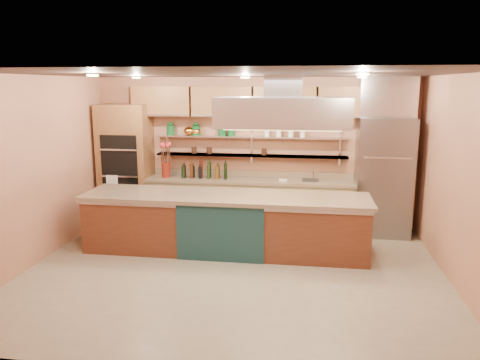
% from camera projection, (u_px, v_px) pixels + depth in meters
% --- Properties ---
extents(floor, '(6.00, 5.00, 0.02)m').
position_uv_depth(floor, '(234.00, 272.00, 6.77)').
color(floor, gray).
rests_on(floor, ground).
extents(ceiling, '(6.00, 5.00, 0.02)m').
position_uv_depth(ceiling, '(233.00, 74.00, 6.21)').
color(ceiling, black).
rests_on(ceiling, wall_back).
extents(wall_back, '(6.00, 0.04, 2.80)m').
position_uv_depth(wall_back, '(254.00, 152.00, 8.92)').
color(wall_back, '#B77656').
rests_on(wall_back, floor).
extents(wall_front, '(6.00, 0.04, 2.80)m').
position_uv_depth(wall_front, '(187.00, 232.00, 4.07)').
color(wall_front, '#B77656').
rests_on(wall_front, floor).
extents(wall_left, '(0.04, 5.00, 2.80)m').
position_uv_depth(wall_left, '(34.00, 171.00, 6.92)').
color(wall_left, '#B77656').
rests_on(wall_left, floor).
extents(wall_right, '(0.04, 5.00, 2.80)m').
position_uv_depth(wall_right, '(461.00, 183.00, 6.06)').
color(wall_right, '#B77656').
rests_on(wall_right, floor).
extents(oven_stack, '(0.95, 0.64, 2.30)m').
position_uv_depth(oven_stack, '(126.00, 164.00, 9.01)').
color(oven_stack, brown).
rests_on(oven_stack, floor).
extents(refrigerator, '(0.95, 0.72, 2.10)m').
position_uv_depth(refrigerator, '(383.00, 177.00, 8.30)').
color(refrigerator, gray).
rests_on(refrigerator, floor).
extents(back_counter, '(3.84, 0.64, 0.93)m').
position_uv_depth(back_counter, '(249.00, 203.00, 8.82)').
color(back_counter, tan).
rests_on(back_counter, floor).
extents(wall_shelf_lower, '(3.60, 0.26, 0.03)m').
position_uv_depth(wall_shelf_lower, '(251.00, 155.00, 8.81)').
color(wall_shelf_lower, silver).
rests_on(wall_shelf_lower, wall_back).
extents(wall_shelf_upper, '(3.60, 0.26, 0.03)m').
position_uv_depth(wall_shelf_upper, '(251.00, 137.00, 8.74)').
color(wall_shelf_upper, silver).
rests_on(wall_shelf_upper, wall_back).
extents(upper_cabinets, '(4.60, 0.36, 0.55)m').
position_uv_depth(upper_cabinets, '(253.00, 102.00, 8.55)').
color(upper_cabinets, brown).
rests_on(upper_cabinets, wall_back).
extents(range_hood, '(2.00, 1.00, 0.45)m').
position_uv_depth(range_hood, '(283.00, 112.00, 7.05)').
color(range_hood, silver).
rests_on(range_hood, ceiling).
extents(ceiling_downlights, '(4.00, 2.80, 0.02)m').
position_uv_depth(ceiling_downlights, '(235.00, 76.00, 6.41)').
color(ceiling_downlights, '#FFE5A5').
rests_on(ceiling_downlights, ceiling).
extents(island, '(4.48, 0.98, 0.94)m').
position_uv_depth(island, '(225.00, 223.00, 7.54)').
color(island, brown).
rests_on(island, floor).
extents(flower_vase, '(0.20, 0.20, 0.28)m').
position_uv_depth(flower_vase, '(166.00, 170.00, 8.88)').
color(flower_vase, maroon).
rests_on(flower_vase, back_counter).
extents(oil_bottle_cluster, '(0.97, 0.46, 0.30)m').
position_uv_depth(oil_bottle_cluster, '(205.00, 170.00, 8.77)').
color(oil_bottle_cluster, black).
rests_on(oil_bottle_cluster, back_counter).
extents(kitchen_scale, '(0.15, 0.12, 0.08)m').
position_uv_depth(kitchen_scale, '(283.00, 178.00, 8.58)').
color(kitchen_scale, silver).
rests_on(kitchen_scale, back_counter).
extents(bar_faucet, '(0.04, 0.04, 0.23)m').
position_uv_depth(bar_faucet, '(313.00, 174.00, 8.58)').
color(bar_faucet, silver).
rests_on(bar_faucet, back_counter).
extents(copper_kettle, '(0.23, 0.23, 0.16)m').
position_uv_depth(copper_kettle, '(189.00, 131.00, 8.89)').
color(copper_kettle, orange).
rests_on(copper_kettle, wall_shelf_upper).
extents(green_canister, '(0.18, 0.18, 0.17)m').
position_uv_depth(green_canister, '(232.00, 131.00, 8.77)').
color(green_canister, '#0E451D').
rests_on(green_canister, wall_shelf_upper).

